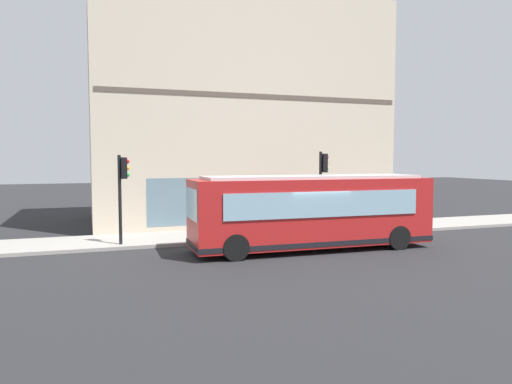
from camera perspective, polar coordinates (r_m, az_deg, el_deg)
The scene contains 11 objects.
ground at distance 19.79m, azimuth 6.40°, elevation -6.97°, with size 120.00×120.00×0.00m, color #262628.
sidewalk_curb at distance 23.71m, azimuth 1.80°, elevation -4.93°, with size 3.51×40.00×0.15m, color #9E9991.
building_corner at distance 29.79m, azimuth -2.84°, elevation 9.04°, with size 9.76×16.71×12.76m.
city_bus_nearside at distance 19.78m, azimuth 6.68°, elevation -2.42°, with size 2.79×10.10×3.07m.
traffic_light_near_corner at distance 23.15m, azimuth 8.00°, elevation 1.86°, with size 0.32×0.49×3.95m.
traffic_light_down_block at distance 20.74m, azimuth -15.69°, elevation 1.15°, with size 0.32×0.49×3.77m.
fire_hydrant at distance 25.84m, azimuth 12.83°, elevation -3.31°, with size 0.35×0.35×0.74m.
pedestrian_near_building_entrance at distance 27.54m, azimuth 17.05°, elevation -1.56°, with size 0.32×0.32×1.76m.
pedestrian_by_light_pole at distance 25.08m, azimuth 9.15°, elevation -1.97°, with size 0.32×0.32×1.76m.
pedestrian_walking_along_curb at distance 23.02m, azimuth -4.94°, elevation -2.57°, with size 0.32×0.32×1.70m.
newspaper_vending_box at distance 24.23m, azimuth 9.88°, elevation -3.53°, with size 0.44×0.43×0.90m.
Camera 1 is at (-17.47, 8.49, 3.77)m, focal length 33.38 mm.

